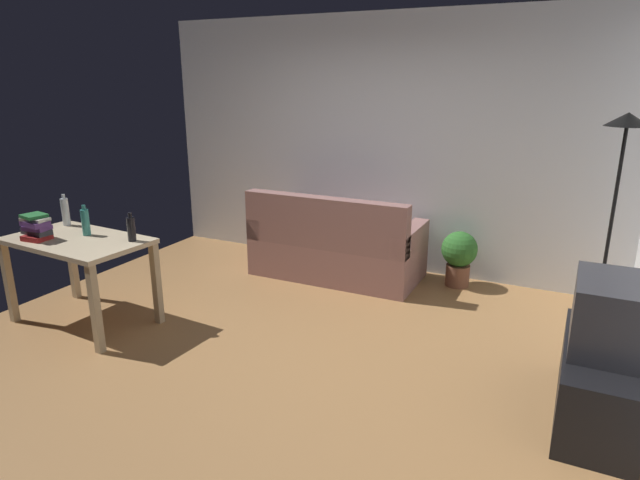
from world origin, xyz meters
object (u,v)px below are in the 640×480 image
tv (610,315)px  bottle_clear (65,212)px  couch (335,249)px  tv_stand (598,383)px  potted_plant (459,255)px  bottle_tall (85,222)px  torchiere_lamp (620,167)px  bottle_dark (131,229)px  desk (78,251)px  book_stack (36,227)px

tv → bottle_clear: size_ratio=2.08×
couch → tv_stand: bearing=147.9°
bottle_clear → tv: bearing=1.8°
tv → couch: bearing=57.9°
potted_plant → bottle_tall: 3.53m
torchiere_lamp → bottle_dark: (-3.52, -1.45, -0.55)m
tv → desk: tv is taller
book_stack → couch: bearing=50.7°
couch → desk: size_ratio=1.40×
couch → bottle_dark: bearing=60.8°
tv → torchiere_lamp: size_ratio=0.33×
bottle_dark → book_stack: (-0.73, -0.32, 0.00)m
book_stack → bottle_tall: bearing=46.9°
tv_stand → torchiere_lamp: 1.68m
torchiere_lamp → bottle_tall: torchiere_lamp is taller
desk → bottle_clear: size_ratio=4.33×
torchiere_lamp → tv: bearing=-89.8°
desk → tv_stand: bearing=9.9°
desk → bottle_tall: bottle_tall is taller
couch → torchiere_lamp: bearing=171.6°
couch → desk: couch is taller
bottle_clear → book_stack: bottle_clear is taller
couch → bottle_tall: 2.45m
book_stack → tv: bearing=7.6°
tv → desk: size_ratio=0.48×
desk → book_stack: book_stack is taller
bottle_clear → book_stack: bearing=-69.2°
tv_stand → book_stack: 4.33m
torchiere_lamp → bottle_clear: size_ratio=6.29×
bottle_tall → bottle_dark: size_ratio=1.09×
bottle_tall → book_stack: bearing=-133.1°
bottle_tall → book_stack: 0.38m
bottle_tall → bottle_dark: (0.48, 0.04, -0.01)m
tv → tv_stand: bearing=90.0°
tv_stand → desk: size_ratio=0.88×
bottle_tall → couch: bearing=51.3°
bottle_tall → torchiere_lamp: bearing=20.4°
couch → torchiere_lamp: 2.76m
tv → torchiere_lamp: bearing=0.2°
torchiere_lamp → potted_plant: size_ratio=3.18×
tv_stand → bottle_clear: 4.46m
couch → potted_plant: 1.28m
potted_plant → bottle_clear: (-3.15, -2.02, 0.56)m
tv → torchiere_lamp: torchiere_lamp is taller
bottle_dark → book_stack: bottle_dark is taller
tv → book_stack: book_stack is taller
tv_stand → book_stack: size_ratio=3.87×
bottle_clear → potted_plant: bearing=32.7°
bottle_clear → tv_stand: bearing=1.8°
potted_plant → book_stack: bearing=-140.7°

